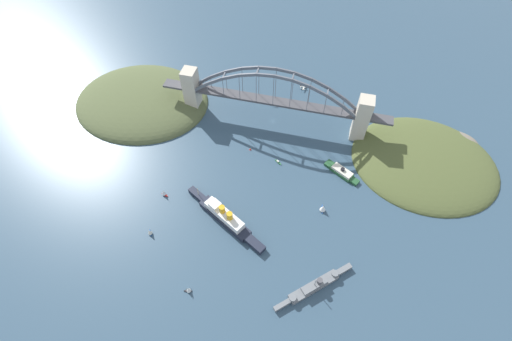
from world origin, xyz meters
name	(u,v)px	position (x,y,z in m)	size (l,w,h in m)	color
ground_plane	(273,121)	(0.00, 0.00, 0.00)	(1400.00, 1400.00, 0.00)	#334C60
harbor_arch_bridge	(274,102)	(0.00, 0.00, 28.90)	(251.39, 16.99, 69.11)	beige
headland_west_shore	(425,162)	(-167.30, 19.58, 0.00)	(148.67, 131.36, 19.04)	#4C562D
headland_east_shore	(145,101)	(156.40, 4.76, 0.00)	(159.15, 136.75, 31.78)	#515B38
ocean_liner	(225,217)	(15.23, 136.11, 5.86)	(86.84, 52.29, 20.13)	#1E2333
naval_cruiser	(315,286)	(-73.70, 178.55, 3.25)	(57.67, 53.72, 17.64)	slate
harbor_ferry_steamer	(342,172)	(-83.58, 55.97, 2.51)	(37.72, 26.72, 8.10)	#23512D
seaplane_taxiing_near_bridge	(303,88)	(-24.70, -64.03, 1.81)	(8.07, 10.84, 4.60)	#B7B7B2
seaplane_second_in_formation	(275,102)	(4.10, -28.93, 2.28)	(11.59, 7.84, 5.16)	#B7B7B2
small_boat_0	(150,232)	(76.46, 165.94, 3.72)	(5.50, 6.32, 7.82)	#234C8C
small_boat_1	(164,193)	(80.95, 123.83, 3.81)	(7.01, 4.93, 8.22)	#B2231E
small_boat_2	(323,208)	(-70.66, 104.11, 4.21)	(6.02, 9.94, 9.06)	#234C8C
small_boat_3	(188,290)	(24.75, 206.14, 3.53)	(6.69, 4.40, 7.58)	black
small_boat_4	(278,162)	(-18.25, 57.73, 0.77)	(7.60, 6.04, 2.20)	#2D6B3D
channel_marker_buoy	(250,149)	(14.19, 47.89, 1.12)	(2.20, 2.20, 2.75)	red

